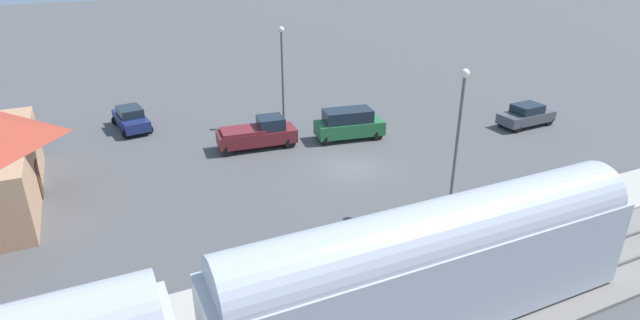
# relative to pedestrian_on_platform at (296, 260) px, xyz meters

# --- Properties ---
(ground_plane) EXTENTS (200.00, 200.00, 0.00)m
(ground_plane) POSITION_rel_pedestrian_on_platform_xyz_m (9.70, -7.74, -1.28)
(ground_plane) COLOR #4C4C4F
(railway_track) EXTENTS (4.80, 70.00, 0.30)m
(railway_track) POSITION_rel_pedestrian_on_platform_xyz_m (-4.30, -7.74, -1.19)
(railway_track) COLOR slate
(railway_track) RESTS_ON ground
(platform) EXTENTS (3.20, 46.00, 0.30)m
(platform) POSITION_rel_pedestrian_on_platform_xyz_m (-0.30, -7.74, -1.13)
(platform) COLOR #A8A399
(platform) RESTS_ON ground
(pedestrian_on_platform) EXTENTS (0.36, 0.36, 1.71)m
(pedestrian_on_platform) POSITION_rel_pedestrian_on_platform_xyz_m (0.00, 0.00, 0.00)
(pedestrian_on_platform) COLOR #23284C
(pedestrian_on_platform) RESTS_ON platform
(sedan_charcoal) EXTENTS (2.03, 4.57, 1.74)m
(sedan_charcoal) POSITION_rel_pedestrian_on_platform_xyz_m (10.74, -23.69, -0.40)
(sedan_charcoal) COLOR #47494F
(sedan_charcoal) RESTS_ON ground
(suv_green) EXTENTS (2.72, 5.15, 2.22)m
(suv_green) POSITION_rel_pedestrian_on_platform_xyz_m (14.16, -9.98, -0.13)
(suv_green) COLOR #236638
(suv_green) RESTS_ON ground
(sedan_navy) EXTENTS (4.70, 2.71, 1.74)m
(sedan_navy) POSITION_rel_pedestrian_on_platform_xyz_m (22.86, 4.14, -0.40)
(sedan_navy) COLOR navy
(sedan_navy) RESTS_ON ground
(pickup_maroon) EXTENTS (2.48, 5.57, 2.14)m
(pickup_maroon) POSITION_rel_pedestrian_on_platform_xyz_m (15.34, -3.49, -0.25)
(pickup_maroon) COLOR maroon
(pickup_maroon) RESTS_ON ground
(light_pole_near_platform) EXTENTS (0.44, 0.44, 7.82)m
(light_pole_near_platform) POSITION_rel_pedestrian_on_platform_xyz_m (2.50, -10.01, 3.63)
(light_pole_near_platform) COLOR #515156
(light_pole_near_platform) RESTS_ON ground
(light_pole_lot_center) EXTENTS (0.44, 0.44, 7.60)m
(light_pole_lot_center) POSITION_rel_pedestrian_on_platform_xyz_m (18.74, -6.70, 3.51)
(light_pole_lot_center) COLOR #515156
(light_pole_lot_center) RESTS_ON ground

